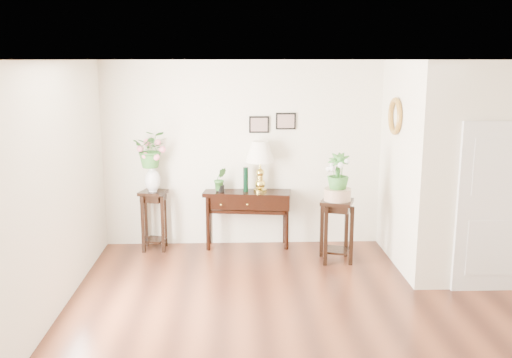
{
  "coord_description": "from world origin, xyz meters",
  "views": [
    {
      "loc": [
        -1.01,
        -5.76,
        2.8
      ],
      "look_at": [
        -0.75,
        1.3,
        1.32
      ],
      "focal_mm": 40.0,
      "sensor_mm": 36.0,
      "label": 1
    }
  ],
  "objects_px": {
    "console_table": "(247,219)",
    "table_lamp": "(260,168)",
    "plant_stand_a": "(154,220)",
    "plant_stand_b": "(336,231)"
  },
  "relations": [
    {
      "from": "console_table",
      "to": "plant_stand_b",
      "type": "xyz_separation_m",
      "value": [
        1.24,
        -0.68,
        0.01
      ]
    },
    {
      "from": "table_lamp",
      "to": "plant_stand_a",
      "type": "relative_size",
      "value": 0.85
    },
    {
      "from": "plant_stand_b",
      "to": "plant_stand_a",
      "type": "bearing_deg",
      "value": 167.29
    },
    {
      "from": "table_lamp",
      "to": "plant_stand_a",
      "type": "bearing_deg",
      "value": -176.98
    },
    {
      "from": "plant_stand_a",
      "to": "table_lamp",
      "type": "bearing_deg",
      "value": 3.02
    },
    {
      "from": "console_table",
      "to": "plant_stand_a",
      "type": "bearing_deg",
      "value": -169.24
    },
    {
      "from": "plant_stand_a",
      "to": "plant_stand_b",
      "type": "height_order",
      "value": "plant_stand_a"
    },
    {
      "from": "table_lamp",
      "to": "plant_stand_b",
      "type": "height_order",
      "value": "table_lamp"
    },
    {
      "from": "console_table",
      "to": "table_lamp",
      "type": "distance_m",
      "value": 0.81
    },
    {
      "from": "console_table",
      "to": "table_lamp",
      "type": "height_order",
      "value": "table_lamp"
    }
  ]
}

